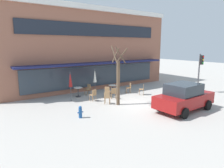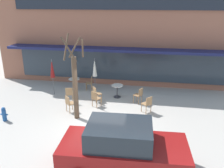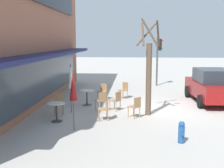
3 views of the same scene
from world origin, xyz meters
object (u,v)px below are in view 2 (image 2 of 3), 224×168
(patio_umbrella_green_folded, at_px, (95,68))
(cafe_chair_4, at_px, (139,94))
(patio_umbrella_cream_folded, at_px, (52,69))
(cafe_chair_0, at_px, (70,93))
(cafe_chair_2, at_px, (147,103))
(cafe_chair_1, at_px, (96,98))
(cafe_chair_6, at_px, (96,93))
(cafe_table_near_wall, at_px, (117,89))
(fire_hydrant, at_px, (4,114))
(parked_sedan, at_px, (123,148))
(cafe_table_streetside, at_px, (74,82))
(street_tree, at_px, (75,83))
(cafe_chair_3, at_px, (90,82))
(cafe_chair_5, at_px, (69,103))

(patio_umbrella_green_folded, xyz_separation_m, cafe_chair_4, (2.79, -1.12, -1.10))
(patio_umbrella_cream_folded, height_order, cafe_chair_4, patio_umbrella_cream_folded)
(cafe_chair_0, bearing_deg, cafe_chair_4, 7.30)
(cafe_chair_2, height_order, cafe_chair_4, same)
(cafe_chair_1, relative_size, cafe_chair_6, 1.00)
(cafe_table_near_wall, xyz_separation_m, fire_hydrant, (-4.92, -3.80, -0.16))
(cafe_chair_6, bearing_deg, cafe_chair_2, -17.77)
(parked_sedan, distance_m, fire_hydrant, 6.57)
(cafe_chair_6, bearing_deg, cafe_table_streetside, 138.82)
(parked_sedan, distance_m, street_tree, 4.45)
(cafe_chair_3, bearing_deg, patio_umbrella_green_folded, -45.74)
(cafe_chair_4, bearing_deg, cafe_chair_3, 154.07)
(patio_umbrella_cream_folded, bearing_deg, cafe_chair_0, -35.86)
(cafe_chair_3, bearing_deg, cafe_chair_5, -94.25)
(cafe_table_near_wall, height_order, parked_sedan, parked_sedan)
(cafe_chair_2, height_order, cafe_chair_5, same)
(cafe_table_near_wall, distance_m, cafe_chair_0, 2.80)
(patio_umbrella_green_folded, relative_size, cafe_chair_1, 2.47)
(cafe_table_near_wall, xyz_separation_m, cafe_chair_2, (1.82, -1.78, 0.01))
(patio_umbrella_cream_folded, distance_m, cafe_chair_0, 2.01)
(cafe_chair_3, bearing_deg, cafe_table_streetside, -170.69)
(cafe_chair_1, xyz_separation_m, street_tree, (-0.62, -1.41, 1.31))
(cafe_chair_1, height_order, parked_sedan, parked_sedan)
(cafe_table_streetside, bearing_deg, cafe_chair_3, 9.31)
(patio_umbrella_cream_folded, bearing_deg, parked_sedan, -50.87)
(cafe_chair_1, xyz_separation_m, fire_hydrant, (-3.96, -2.27, -0.17))
(cafe_chair_3, distance_m, cafe_chair_4, 3.58)
(cafe_table_near_wall, distance_m, parked_sedan, 6.45)
(patio_umbrella_green_folded, bearing_deg, cafe_chair_3, 134.26)
(cafe_chair_1, distance_m, cafe_chair_3, 2.61)
(street_tree, bearing_deg, patio_umbrella_green_folded, 87.98)
(cafe_table_near_wall, height_order, cafe_chair_1, cafe_chair_1)
(patio_umbrella_green_folded, bearing_deg, patio_umbrella_cream_folded, -165.48)
(patio_umbrella_cream_folded, relative_size, cafe_chair_0, 2.47)
(cafe_table_near_wall, distance_m, cafe_chair_1, 1.80)
(cafe_chair_6, bearing_deg, fire_hydrant, -142.49)
(patio_umbrella_green_folded, relative_size, cafe_chair_0, 2.47)
(cafe_chair_1, relative_size, parked_sedan, 0.21)
(parked_sedan, relative_size, street_tree, 1.04)
(cafe_chair_6, relative_size, street_tree, 0.22)
(cafe_chair_0, bearing_deg, cafe_chair_5, -71.18)
(cafe_table_streetside, height_order, fire_hydrant, cafe_table_streetside)
(cafe_table_streetside, xyz_separation_m, patio_umbrella_green_folded, (1.44, -0.28, 1.11))
(cafe_chair_0, xyz_separation_m, cafe_chair_2, (4.38, -0.63, 0.00))
(cafe_chair_1, distance_m, parked_sedan, 5.26)
(cafe_chair_0, relative_size, cafe_chair_1, 1.00)
(cafe_chair_2, bearing_deg, cafe_chair_5, -171.39)
(cafe_chair_6, xyz_separation_m, parked_sedan, (2.19, -5.50, 0.35))
(patio_umbrella_cream_folded, distance_m, street_tree, 3.63)
(cafe_chair_2, distance_m, cafe_chair_3, 4.59)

